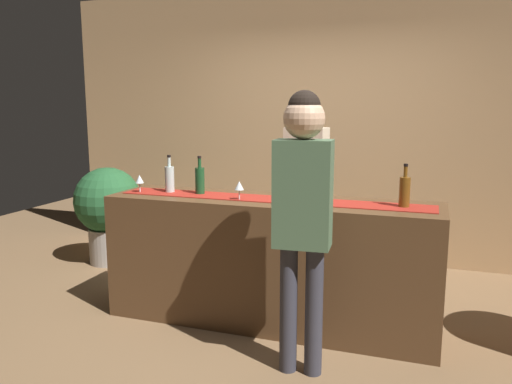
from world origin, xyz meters
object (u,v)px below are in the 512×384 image
Objects in this scene: wine_glass_near_customer at (140,180)px; customer_sipping at (303,202)px; wine_bottle_clear at (170,179)px; wine_glass_mid_counter at (239,186)px; wine_bottle_amber at (405,191)px; wine_bottle_green at (200,180)px; bartender at (306,172)px; potted_plant_tall at (108,208)px.

wine_glass_near_customer is 1.59m from customer_sipping.
wine_bottle_clear is 2.10× the size of wine_glass_mid_counter.
wine_bottle_green is at bearing 179.49° from wine_bottle_amber.
customer_sipping reaches higher than wine_bottle_green.
wine_bottle_amber and wine_bottle_clear have the same top height.
wine_bottle_clear is at bearing -177.82° from wine_bottle_green.
wine_glass_mid_counter is 0.81m from customer_sipping.
bartender is at bearing 37.17° from wine_bottle_green.
potted_plant_tall is at bearing 149.86° from wine_bottle_green.
wine_bottle_green is 0.26m from wine_bottle_clear.
wine_bottle_green and wine_bottle_clear have the same top height.
wine_bottle_amber is 1.81m from wine_bottle_clear.
wine_bottle_amber is 0.17× the size of customer_sipping.
wine_bottle_green is at bearing 43.13° from bartender.
wine_glass_mid_counter is 0.14× the size of potted_plant_tall.
wine_glass_near_customer is (-0.49, -0.10, -0.01)m from wine_bottle_green.
wine_bottle_green is at bearing 141.80° from customer_sipping.
wine_bottle_clear is 0.24m from wine_glass_near_customer.
wine_bottle_amber is at bearing 46.15° from customer_sipping.
wine_bottle_amber and wine_bottle_green have the same top height.
wine_glass_mid_counter is 0.08× the size of customer_sipping.
wine_glass_mid_counter is at bearing -20.02° from wine_bottle_green.
wine_glass_near_customer is at bearing -159.14° from wine_bottle_clear.
wine_bottle_clear reaches higher than wine_glass_near_customer.
bartender is at bearing 98.65° from customer_sipping.
wine_bottle_amber reaches higher than wine_glass_mid_counter.
wine_glass_mid_counter is 0.77m from bartender.
wine_bottle_amber is at bearing 2.29° from wine_glass_near_customer.
wine_bottle_green is (-1.55, 0.01, 0.00)m from wine_bottle_amber.
wine_glass_mid_counter is at bearing -11.40° from wine_bottle_clear.
wine_bottle_clear is at bearing 179.88° from wine_bottle_amber.
wine_bottle_green is 2.10× the size of wine_glass_near_customer.
wine_glass_near_customer is 1.46m from potted_plant_tall.
customer_sipping is (1.00, -0.68, 0.01)m from wine_bottle_green.
bartender is (0.98, 0.56, 0.02)m from wine_bottle_clear.
potted_plant_tall is at bearing 144.49° from wine_bottle_clear.
wine_bottle_clear is 0.30× the size of potted_plant_tall.
wine_bottle_clear is at bearing 35.49° from bartender.
potted_plant_tall is at bearing 144.14° from customer_sipping.
wine_glass_mid_counter is at bearing -28.19° from potted_plant_tall.
customer_sipping reaches higher than wine_glass_mid_counter.
wine_glass_near_customer is (-0.22, -0.09, -0.01)m from wine_bottle_clear.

